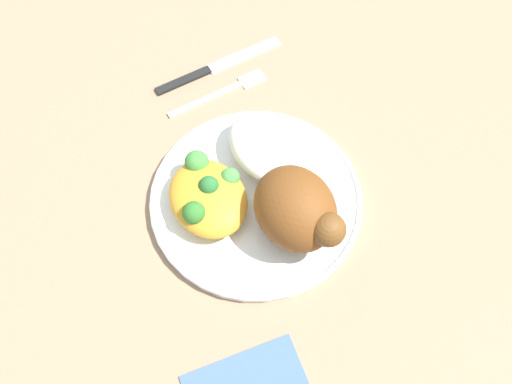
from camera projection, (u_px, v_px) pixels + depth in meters
ground_plane at (256, 201)px, 0.64m from camera, size 2.00×2.00×0.00m
plate at (256, 199)px, 0.63m from camera, size 0.25×0.25×0.01m
roasted_chicken at (297, 210)px, 0.57m from camera, size 0.11×0.09×0.08m
rice_pile at (262, 147)px, 0.64m from camera, size 0.10×0.07×0.04m
mac_cheese_with_broccoli at (207, 195)px, 0.61m from camera, size 0.11×0.09×0.04m
fork at (223, 91)px, 0.72m from camera, size 0.02×0.14×0.01m
knife at (208, 69)px, 0.73m from camera, size 0.02×0.19×0.01m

